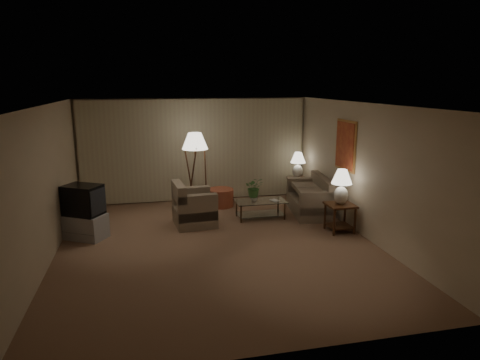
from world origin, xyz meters
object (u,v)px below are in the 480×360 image
at_px(table_lamp_far, 298,163).
at_px(vase, 254,198).
at_px(table_lamp_near, 342,184).
at_px(coffee_table, 260,206).
at_px(side_table_far, 297,185).
at_px(floor_lamp, 196,171).
at_px(ottoman, 220,198).
at_px(sofa, 309,199).
at_px(crt_tv, 83,200).
at_px(armchair, 194,208).
at_px(side_table_near, 340,213).
at_px(tv_cabinet, 85,226).

xyz_separation_m(table_lamp_far, vase, (-1.55, -1.35, -0.51)).
relative_size(table_lamp_near, coffee_table, 0.64).
xyz_separation_m(table_lamp_near, vase, (-1.55, 1.25, -0.54)).
xyz_separation_m(side_table_far, floor_lamp, (-2.78, -0.43, 0.61)).
bearing_deg(vase, table_lamp_near, -38.94).
distance_m(table_lamp_far, vase, 2.12).
bearing_deg(floor_lamp, side_table_far, 8.86).
distance_m(table_lamp_far, ottoman, 2.28).
distance_m(sofa, side_table_far, 1.26).
bearing_deg(table_lamp_far, crt_tv, -160.35).
bearing_deg(table_lamp_near, sofa, 96.34).
bearing_deg(vase, sofa, 4.10).
bearing_deg(side_table_far, ottoman, -175.45).
bearing_deg(armchair, vase, -89.28).
distance_m(armchair, ottoman, 1.56).
height_order(armchair, crt_tv, crt_tv).
xyz_separation_m(armchair, side_table_near, (2.94, -1.11, 0.03)).
height_order(table_lamp_near, table_lamp_far, table_lamp_near).
xyz_separation_m(crt_tv, floor_lamp, (2.42, 1.42, 0.20)).
bearing_deg(floor_lamp, sofa, -17.27).
height_order(side_table_near, coffee_table, side_table_near).
bearing_deg(side_table_far, table_lamp_near, -90.00).
bearing_deg(tv_cabinet, side_table_far, 50.86).
bearing_deg(ottoman, vase, -63.76).
relative_size(table_lamp_far, floor_lamp, 0.36).
bearing_deg(side_table_near, floor_lamp, 142.04).
relative_size(coffee_table, crt_tv, 1.35).
bearing_deg(armchair, side_table_far, -68.08).
xyz_separation_m(table_lamp_far, floor_lamp, (-2.78, -0.43, -0.00)).
relative_size(coffee_table, tv_cabinet, 1.23).
bearing_deg(table_lamp_near, vase, 141.06).
relative_size(side_table_near, floor_lamp, 0.31).
bearing_deg(vase, table_lamp_far, 41.12).
distance_m(armchair, crt_tv, 2.33).
xyz_separation_m(side_table_near, coffee_table, (-1.40, 1.25, -0.14)).
height_order(sofa, ottoman, sofa).
relative_size(armchair, coffee_table, 0.90).
height_order(armchair, ottoman, armchair).
distance_m(table_lamp_far, floor_lamp, 2.81).
bearing_deg(ottoman, table_lamp_far, 4.55).
distance_m(side_table_far, table_lamp_far, 0.61).
distance_m(tv_cabinet, ottoman, 3.50).
relative_size(table_lamp_far, ottoman, 1.03).
distance_m(side_table_far, coffee_table, 1.95).
height_order(table_lamp_far, ottoman, table_lamp_far).
bearing_deg(tv_cabinet, floor_lamp, 61.66).
distance_m(armchair, table_lamp_far, 3.36).
bearing_deg(side_table_far, side_table_near, -90.00).
bearing_deg(floor_lamp, side_table_near, -37.96).
bearing_deg(vase, crt_tv, -172.10).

